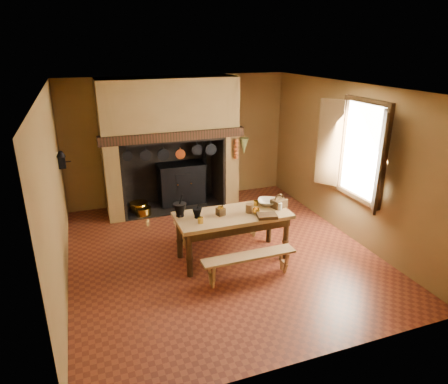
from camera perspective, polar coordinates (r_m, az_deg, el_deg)
name	(u,v)px	position (r m, az deg, el deg)	size (l,w,h in m)	color
floor	(220,252)	(7.07, -0.59, -8.53)	(5.50, 5.50, 0.00)	maroon
ceiling	(219,88)	(6.21, -0.69, 14.68)	(5.50, 5.50, 0.00)	silver
back_wall	(179,140)	(9.05, -6.49, 7.41)	(5.00, 0.02, 2.80)	olive
wall_left	(55,195)	(6.19, -23.03, -0.34)	(0.02, 5.50, 2.80)	olive
wall_right	(348,161)	(7.67, 17.32, 4.21)	(0.02, 5.50, 2.80)	olive
wall_front	(309,255)	(4.22, 12.04, -8.74)	(5.00, 0.02, 2.80)	olive
chimney_breast	(169,126)	(8.48, -7.87, 9.31)	(2.95, 0.96, 2.80)	olive
iron_range	(182,183)	(9.01, -6.06, 1.30)	(1.12, 0.55, 1.60)	black
hearth_pans	(139,209)	(8.77, -11.98, -2.33)	(0.51, 0.62, 0.20)	gold
hanging_pans	(174,153)	(8.10, -7.21, 5.53)	(1.92, 0.29, 0.27)	black
onion_string	(236,149)	(8.47, 1.73, 6.14)	(0.12, 0.10, 0.46)	#9C441C
herb_bunch	(244,146)	(8.53, 2.86, 6.56)	(0.20, 0.20, 0.35)	brown
window	(357,151)	(7.20, 18.48, 5.53)	(0.39, 1.75, 1.76)	white
wall_coffee_mill	(61,159)	(7.63, -22.21, 4.45)	(0.23, 0.16, 0.31)	black
work_table	(233,221)	(6.58, 1.25, -4.14)	(1.88, 0.83, 0.81)	tan
bench_front	(249,261)	(6.19, 3.58, -9.79)	(1.48, 0.26, 0.42)	tan
bench_back	(220,224)	(7.28, -0.64, -4.55)	(1.64, 0.29, 0.46)	tan
mortar_large	(180,209)	(6.43, -6.33, -2.44)	(0.22, 0.22, 0.37)	black
mortar_small	(197,213)	(6.36, -3.86, -2.95)	(0.16, 0.16, 0.27)	black
coffee_grinder	(221,211)	(6.45, -0.47, -2.74)	(0.18, 0.15, 0.19)	#362511
brass_mug_a	(201,220)	(6.19, -3.36, -4.04)	(0.09, 0.09, 0.10)	gold
brass_mug_b	(256,203)	(6.87, 4.58, -1.57)	(0.08, 0.08, 0.09)	gold
mixing_bowl	(268,202)	(6.91, 6.34, -1.47)	(0.36, 0.36, 0.09)	beige
stoneware_crock	(249,208)	(6.56, 3.61, -2.34)	(0.12, 0.12, 0.15)	brown
glass_jar	(280,206)	(6.72, 7.99, -2.05)	(0.07, 0.07, 0.12)	beige
wicker_basket	(279,203)	(6.83, 7.84, -1.53)	(0.29, 0.24, 0.24)	#492F15
wooden_tray	(267,216)	(6.42, 6.16, -3.41)	(0.31, 0.22, 0.05)	#362511
brass_cup	(256,211)	(6.53, 4.62, -2.74)	(0.12, 0.12, 0.09)	gold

